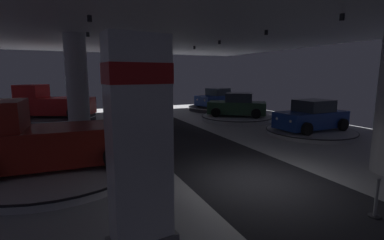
% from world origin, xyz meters
% --- Properties ---
extents(ground, '(24.00, 44.00, 0.06)m').
position_xyz_m(ground, '(0.00, 0.00, -0.02)').
color(ground, '#B2B2B7').
extents(column_left, '(1.13, 1.13, 5.50)m').
position_xyz_m(column_left, '(-4.91, 9.34, 2.75)').
color(column_left, silver).
rests_on(column_left, ground).
extents(brand_sign_pylon, '(1.33, 0.79, 4.09)m').
position_xyz_m(brand_sign_pylon, '(-4.27, -2.03, 2.11)').
color(brand_sign_pylon, slate).
rests_on(brand_sign_pylon, ground).
extents(display_platform_mid_right, '(4.91, 4.91, 0.26)m').
position_xyz_m(display_platform_mid_right, '(7.15, 4.61, 0.15)').
color(display_platform_mid_right, '#B7B7BC').
rests_on(display_platform_mid_right, ground).
extents(display_car_mid_right, '(4.31, 2.37, 1.71)m').
position_xyz_m(display_car_mid_right, '(7.18, 4.61, 1.02)').
color(display_car_mid_right, navy).
rests_on(display_car_mid_right, display_platform_mid_right).
extents(display_platform_deep_right, '(5.37, 5.37, 0.37)m').
position_xyz_m(display_platform_deep_right, '(7.51, 16.26, 0.21)').
color(display_platform_deep_right, '#333338').
rests_on(display_platform_deep_right, ground).
extents(display_car_deep_right, '(4.55, 3.20, 1.71)m').
position_xyz_m(display_car_deep_right, '(7.54, 16.27, 1.14)').
color(display_car_deep_right, navy).
rests_on(display_car_deep_right, display_platform_deep_right).
extents(display_platform_deep_left, '(5.68, 5.68, 0.35)m').
position_xyz_m(display_platform_deep_left, '(-6.29, 15.79, 0.19)').
color(display_platform_deep_left, '#333338').
rests_on(display_platform_deep_left, ground).
extents(pickup_truck_deep_left, '(5.68, 4.37, 2.30)m').
position_xyz_m(pickup_truck_deep_left, '(-6.58, 15.94, 1.28)').
color(pickup_truck_deep_left, red).
rests_on(pickup_truck_deep_left, display_platform_deep_left).
extents(display_platform_mid_left, '(5.99, 5.99, 0.28)m').
position_xyz_m(display_platform_mid_left, '(-5.88, 3.44, 0.16)').
color(display_platform_mid_left, silver).
rests_on(display_platform_mid_left, ground).
extents(pickup_truck_mid_left, '(5.39, 2.84, 2.30)m').
position_xyz_m(pickup_truck_mid_left, '(-6.20, 3.46, 1.22)').
color(pickup_truck_mid_left, maroon).
rests_on(pickup_truck_mid_left, display_platform_mid_left).
extents(display_platform_far_right, '(5.24, 5.24, 0.32)m').
position_xyz_m(display_platform_far_right, '(6.07, 10.60, 0.18)').
color(display_platform_far_right, silver).
rests_on(display_platform_far_right, ground).
extents(display_car_far_right, '(4.44, 3.97, 1.71)m').
position_xyz_m(display_car_far_right, '(6.09, 10.58, 1.08)').
color(display_car_far_right, '#2D5638').
rests_on(display_car_far_right, display_platform_far_right).
extents(visitor_walking_near, '(0.32, 0.32, 1.59)m').
position_xyz_m(visitor_walking_near, '(-0.59, 10.75, 0.91)').
color(visitor_walking_near, black).
rests_on(visitor_walking_near, ground).
extents(stanchion_a, '(0.28, 0.28, 1.01)m').
position_xyz_m(stanchion_a, '(1.15, -2.99, 0.37)').
color(stanchion_a, '#333338').
rests_on(stanchion_a, ground).
extents(stanchion_b, '(0.28, 0.28, 1.01)m').
position_xyz_m(stanchion_b, '(-3.51, 0.96, 0.37)').
color(stanchion_b, '#333338').
rests_on(stanchion_b, ground).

